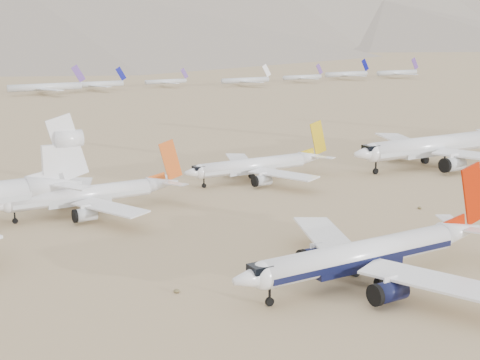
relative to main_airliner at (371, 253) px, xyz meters
The scene contains 7 objects.
ground 5.69m from the main_airliner, 67.60° to the right, with size 7000.00×7000.00×0.00m, color #907553.
main_airliner is the anchor object (origin of this frame).
row2_navy_widebody 100.45m from the main_airliner, 37.59° to the left, with size 60.51×59.18×21.53m.
row2_gold_tail 74.89m from the main_airliner, 71.95° to the left, with size 42.06×41.14×14.98m.
row2_orange_tail 67.98m from the main_airliner, 112.44° to the left, with size 41.80×40.89×14.91m.
distant_storage_row 340.01m from the main_airliner, 83.08° to the left, with size 614.11×61.25×15.36m.
foothills 1219.11m from the main_airliner, 64.31° to the left, with size 4637.50×1395.00×155.00m.
Camera 1 is at (-71.25, -74.28, 40.17)m, focal length 50.00 mm.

